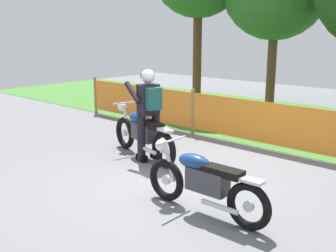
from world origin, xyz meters
TOP-DOWN VIEW (x-y plane):
  - ground at (0.00, 0.00)m, footprint 24.00×24.00m
  - grass_verge at (0.00, 5.15)m, footprint 24.00×5.43m
  - barrier_fence at (0.00, 2.43)m, footprint 10.90×0.08m
  - motorcycle_lead at (-1.39, 0.39)m, footprint 2.04×0.76m
  - motorcycle_trailing at (0.96, -0.80)m, footprint 1.93×0.57m
  - rider_lead at (-1.17, 0.34)m, footprint 0.75×0.64m

SIDE VIEW (x-z plane):
  - ground at x=0.00m, z-range -0.02..0.00m
  - grass_verge at x=0.00m, z-range 0.00..0.01m
  - motorcycle_trailing at x=0.96m, z-range -0.01..0.90m
  - motorcycle_lead at x=-1.39m, z-range -0.01..0.97m
  - barrier_fence at x=0.00m, z-range 0.02..1.07m
  - rider_lead at x=-1.17m, z-range 0.11..1.80m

